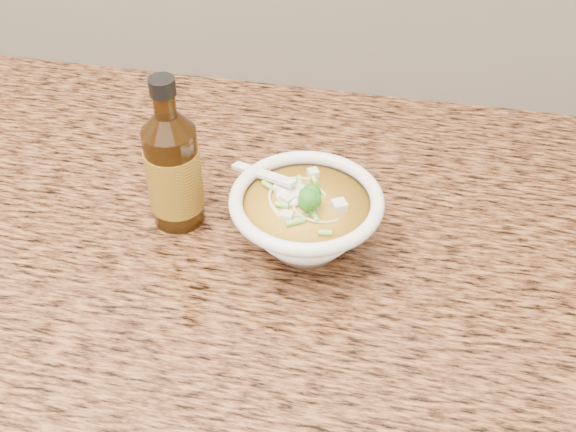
# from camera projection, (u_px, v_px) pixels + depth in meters

# --- Properties ---
(cabinet) EXTENTS (4.00, 0.65, 0.86)m
(cabinet) POSITION_uv_depth(u_px,v_px,m) (85.00, 409.00, 1.19)
(cabinet) COLOR #32180F
(cabinet) RESTS_ON ground
(counter_slab) EXTENTS (4.00, 0.68, 0.04)m
(counter_slab) POSITION_uv_depth(u_px,v_px,m) (17.00, 204.00, 0.89)
(counter_slab) COLOR brown
(counter_slab) RESTS_ON cabinet
(soup_bowl) EXTENTS (0.18, 0.17, 0.09)m
(soup_bowl) POSITION_uv_depth(u_px,v_px,m) (306.00, 221.00, 0.78)
(soup_bowl) COLOR white
(soup_bowl) RESTS_ON counter_slab
(hot_sauce_bottle) EXTENTS (0.07, 0.07, 0.19)m
(hot_sauce_bottle) POSITION_uv_depth(u_px,v_px,m) (173.00, 170.00, 0.80)
(hot_sauce_bottle) COLOR #3F2208
(hot_sauce_bottle) RESTS_ON counter_slab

